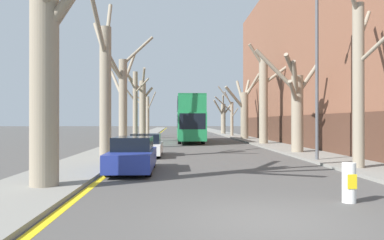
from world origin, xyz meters
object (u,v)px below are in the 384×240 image
(lamp_post, at_px, (315,65))
(traffic_bollard, at_px, (349,183))
(parked_car_0, at_px, (133,155))
(parked_car_1, at_px, (146,145))
(street_tree_left_2, at_px, (123,96))
(street_tree_right_1, at_px, (296,106))
(street_tree_right_5, at_px, (223,117))
(street_tree_left_3, at_px, (135,104))
(street_tree_right_2, at_px, (264,97))
(street_tree_right_3, at_px, (245,109))
(double_decker_bus, at_px, (190,117))
(street_tree_left_5, at_px, (147,113))
(street_tree_left_4, at_px, (142,105))
(street_tree_right_4, at_px, (231,115))
(street_tree_right_0, at_px, (359,74))
(street_tree_left_1, at_px, (105,84))
(street_tree_left_0, at_px, (50,46))

(lamp_post, xyz_separation_m, traffic_bollard, (-2.68, -9.27, -4.37))
(parked_car_0, bearing_deg, parked_car_1, 90.00)
(street_tree_left_2, relative_size, lamp_post, 0.98)
(street_tree_right_1, distance_m, street_tree_right_5, 35.32)
(street_tree_left_3, height_order, parked_car_1, street_tree_left_3)
(street_tree_left_2, relative_size, street_tree_right_2, 0.99)
(street_tree_right_3, relative_size, street_tree_right_5, 1.23)
(street_tree_left_2, relative_size, traffic_bollard, 8.68)
(street_tree_right_1, bearing_deg, lamp_post, -96.25)
(double_decker_bus, height_order, parked_car_0, double_decker_bus)
(parked_car_1, height_order, traffic_bollard, parked_car_1)
(street_tree_left_5, distance_m, street_tree_right_3, 16.53)
(street_tree_left_4, distance_m, street_tree_right_4, 12.64)
(street_tree_right_1, distance_m, street_tree_right_2, 9.30)
(double_decker_bus, bearing_deg, street_tree_right_0, -74.17)
(street_tree_right_1, bearing_deg, parked_car_0, -139.80)
(street_tree_left_2, bearing_deg, parked_car_0, -80.53)
(parked_car_0, height_order, lamp_post, lamp_post)
(street_tree_left_1, relative_size, street_tree_right_2, 1.02)
(street_tree_left_2, height_order, street_tree_left_5, street_tree_left_2)
(street_tree_right_4, distance_m, parked_car_1, 29.86)
(street_tree_right_3, bearing_deg, traffic_bollard, -96.08)
(street_tree_right_0, xyz_separation_m, street_tree_right_3, (0.20, 26.23, -0.58))
(double_decker_bus, distance_m, lamp_post, 19.20)
(street_tree_left_5, relative_size, traffic_bollard, 6.85)
(street_tree_right_0, relative_size, double_decker_bus, 0.80)
(street_tree_left_0, distance_m, street_tree_right_4, 40.57)
(street_tree_left_0, height_order, street_tree_right_5, street_tree_left_0)
(street_tree_right_1, relative_size, street_tree_right_4, 0.96)
(double_decker_bus, height_order, lamp_post, lamp_post)
(street_tree_left_2, bearing_deg, street_tree_left_1, -89.05)
(street_tree_right_4, xyz_separation_m, street_tree_right_5, (-0.01, 8.05, -0.13))
(street_tree_left_2, distance_m, traffic_bollard, 20.95)
(street_tree_left_2, xyz_separation_m, street_tree_right_4, (11.42, 22.10, -1.07))
(street_tree_right_3, bearing_deg, street_tree_left_0, -110.94)
(street_tree_left_4, bearing_deg, lamp_post, -67.67)
(parked_car_0, bearing_deg, street_tree_right_2, 61.05)
(street_tree_right_4, bearing_deg, street_tree_right_5, 90.04)
(street_tree_left_0, xyz_separation_m, parked_car_1, (2.02, 10.64, -3.65))
(street_tree_right_5, height_order, traffic_bollard, street_tree_right_5)
(street_tree_left_4, distance_m, street_tree_right_0, 32.31)
(street_tree_left_0, relative_size, street_tree_right_3, 1.25)
(street_tree_left_4, relative_size, traffic_bollard, 8.35)
(street_tree_right_0, bearing_deg, street_tree_left_2, 131.22)
(street_tree_left_3, xyz_separation_m, street_tree_left_5, (0.01, 15.93, -0.48))
(street_tree_right_0, bearing_deg, street_tree_left_4, 110.97)
(street_tree_left_3, xyz_separation_m, parked_car_1, (2.24, -15.13, -3.08))
(street_tree_left_2, distance_m, street_tree_right_3, 17.59)
(street_tree_left_5, distance_m, street_tree_right_4, 11.82)
(parked_car_1, bearing_deg, street_tree_right_3, 63.96)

